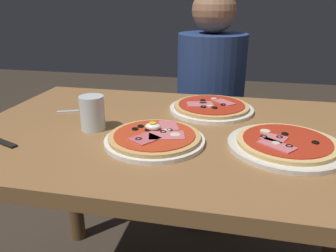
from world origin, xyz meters
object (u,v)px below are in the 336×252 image
Objects in this scene: water_glass_near at (93,115)px; diner_person at (209,120)px; dining_table at (184,165)px; pizza_foreground at (155,138)px; pizza_across_right at (211,108)px; pizza_across_left at (286,144)px; fork at (77,111)px.

diner_person is (0.29, 0.71, -0.25)m from water_glass_near.
dining_table is at bearing 10.23° from water_glass_near.
pizza_foreground is 0.94× the size of pizza_across_right.
water_glass_near is at bearing 177.66° from pizza_across_left.
pizza_across_left is 0.35m from pizza_across_right.
diner_person reaches higher than pizza_foreground.
pizza_across_right is 0.47m from fork.
pizza_across_right is 0.51m from diner_person.
pizza_foreground is 1.82× the size of fork.
pizza_across_left is (0.28, -0.07, 0.13)m from dining_table.
pizza_foreground is 2.68× the size of water_glass_near.
fork is (-0.68, 0.16, -0.01)m from pizza_across_left.
dining_table is at bearing 165.87° from pizza_across_left.
pizza_across_right is (0.13, 0.31, -0.00)m from pizza_foreground.
pizza_across_left and pizza_across_right have the same top height.
pizza_foreground is 0.39m from fork.
fork is at bearing 132.03° from water_glass_near.
pizza_across_left is 2.97× the size of water_glass_near.
water_glass_near reaches higher than dining_table.
water_glass_near reaches higher than pizza_across_left.
diner_person reaches higher than dining_table.
diner_person is (-0.04, 0.46, -0.21)m from pizza_across_right.
pizza_across_right reaches higher than fork.
fork is at bearing 149.04° from pizza_foreground.
dining_table is 8.55× the size of fork.
dining_table is 0.32m from pizza_across_left.
fork is at bearing -166.51° from pizza_across_right.
pizza_across_left is at bearing -2.34° from water_glass_near.
fork is at bearing 54.18° from diner_person.
pizza_across_left is 0.70m from fork.
pizza_across_right is at bearing 67.87° from pizza_foreground.
pizza_across_right is at bearing 72.93° from dining_table.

